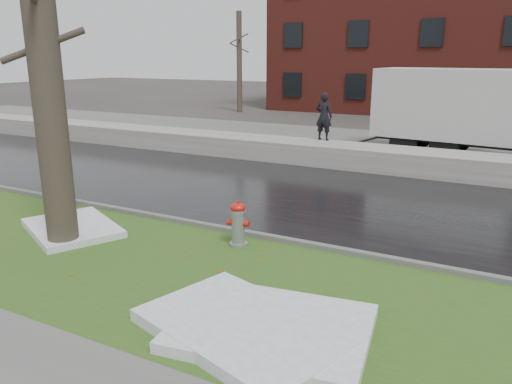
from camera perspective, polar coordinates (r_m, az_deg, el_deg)
The scene contains 16 objects.
ground at distance 9.84m, azimuth -4.73°, elevation -6.79°, with size 120.00×120.00×0.00m, color #47423D.
verge at distance 8.89m, azimuth -9.11°, elevation -9.29°, with size 60.00×4.50×0.04m, color #2F521B.
road at distance 13.63m, azimuth 5.48°, elevation -0.41°, with size 60.00×7.00×0.03m, color black.
parking_lot at distance 21.55m, azimuth 14.24°, elevation 5.02°, with size 60.00×9.00×0.03m, color slate.
curb at distance 10.61m, azimuth -1.82°, elevation -4.66°, with size 60.00×0.15×0.14m, color slate.
snowbank at distance 17.41m, azimuth 10.85°, elevation 4.05°, with size 60.00×1.60×0.75m, color #B0ACA1.
brick_building at distance 37.79m, azimuth 24.40°, elevation 15.99°, with size 26.00×12.00×10.00m, color maroon.
bg_tree_left at distance 34.16m, azimuth -1.92°, elevation 14.70°, with size 1.40×1.62×6.50m.
bg_tree_center at distance 35.39m, azimuth 10.20°, elevation 14.49°, with size 1.40×1.62×6.50m.
fire_hydrant at distance 9.82m, azimuth -2.03°, elevation -3.45°, with size 0.46×0.41×0.93m.
tree at distance 10.13m, azimuth -23.15°, elevation 14.68°, with size 1.36×1.53×7.44m.
box_truck at distance 19.99m, azimuth 23.86°, elevation 8.35°, with size 9.83×3.12×3.25m.
worker at distance 18.18m, azimuth 7.76°, elevation 8.57°, with size 0.62×0.41×1.70m, color black.
snow_patch_near at distance 7.03m, azimuth 1.84°, elevation -15.23°, with size 2.60×2.00×0.16m, color white.
snow_patch_far at distance 11.48m, azimuth -20.26°, elevation -3.86°, with size 2.20×1.60×0.14m, color white.
snow_patch_side at distance 7.00m, azimuth -1.39°, elevation -15.27°, with size 2.80×1.80×0.18m, color white.
Camera 1 is at (4.96, -7.65, 3.69)m, focal length 35.00 mm.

